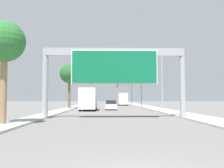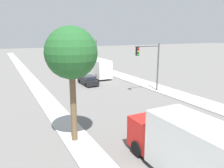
{
  "view_description": "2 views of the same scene",
  "coord_description": "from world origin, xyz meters",
  "views": [
    {
      "loc": [
        -0.74,
        -5.29,
        1.88
      ],
      "look_at": [
        0.0,
        27.66,
        3.75
      ],
      "focal_mm": 40.0,
      "sensor_mm": 36.0,
      "label": 1
    },
    {
      "loc": [
        -11.72,
        25.74,
        7.54
      ],
      "look_at": [
        -1.82,
        44.59,
        2.6
      ],
      "focal_mm": 35.0,
      "sensor_mm": 36.0,
      "label": 2
    }
  ],
  "objects": [
    {
      "name": "traffic_light_near_intersection",
      "position": [
        5.63,
        48.0,
        4.19
      ],
      "size": [
        3.68,
        0.32,
        6.3
      ],
      "color": "#4C4C4F",
      "rests_on": "ground"
    },
    {
      "name": "car_far_left",
      "position": [
        0.0,
        35.02,
        0.72
      ],
      "size": [
        1.8,
        4.23,
        1.53
      ],
      "color": "silver",
      "rests_on": "ground"
    },
    {
      "name": "palm_tree_foreground",
      "position": [
        -7.81,
        11.97,
        5.68
      ],
      "size": [
        2.85,
        2.85,
        7.25
      ],
      "color": "#8C704C",
      "rests_on": "ground"
    },
    {
      "name": "traffic_light_mid_block",
      "position": [
        5.26,
        68.0,
        4.29
      ],
      "size": [
        4.74,
        0.32,
        6.33
      ],
      "color": "#4C4C4F",
      "rests_on": "ground"
    },
    {
      "name": "median_strip_left",
      "position": [
        -7.25,
        60.0,
        0.07
      ],
      "size": [
        2.0,
        120.0,
        0.15
      ],
      "color": "#B8B8B8",
      "rests_on": "ground"
    },
    {
      "name": "sidewalk_right",
      "position": [
        7.75,
        60.0,
        0.07
      ],
      "size": [
        3.0,
        120.0,
        0.15
      ],
      "color": "#B8B8B8",
      "rests_on": "ground"
    },
    {
      "name": "truck_box_primary",
      "position": [
        -3.5,
        33.03,
        1.71
      ],
      "size": [
        2.4,
        7.58,
        3.38
      ],
      "color": "red",
      "rests_on": "ground"
    },
    {
      "name": "sign_gantry",
      "position": [
        0.0,
        17.87,
        4.9
      ],
      "size": [
        13.45,
        0.73,
        6.56
      ],
      "color": "#9EA0A5",
      "rests_on": "ground"
    },
    {
      "name": "street_lamp_right",
      "position": [
        6.52,
        28.48,
        5.16
      ],
      "size": [
        2.71,
        0.28,
        8.73
      ],
      "color": "#9EA0A5",
      "rests_on": "ground"
    },
    {
      "name": "palm_tree_background",
      "position": [
        -7.43,
        39.64,
        6.23
      ],
      "size": [
        3.47,
        3.47,
        8.05
      ],
      "color": "brown",
      "rests_on": "ground"
    },
    {
      "name": "truck_box_secondary",
      "position": [
        3.5,
        60.35,
        1.63
      ],
      "size": [
        2.38,
        7.9,
        3.21
      ],
      "color": "red",
      "rests_on": "ground"
    },
    {
      "name": "car_far_right",
      "position": [
        0.0,
        55.84,
        0.66
      ],
      "size": [
        1.8,
        4.38,
        1.39
      ],
      "color": "black",
      "rests_on": "ground"
    }
  ]
}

